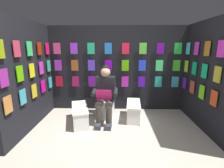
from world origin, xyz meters
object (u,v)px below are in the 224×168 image
at_px(comic_longbox_far, 80,115).
at_px(comic_longbox_near, 133,111).
at_px(toilet, 106,103).
at_px(person_reading, 105,94).

bearing_deg(comic_longbox_far, comic_longbox_near, 175.86).
bearing_deg(toilet, person_reading, 90.35).
relative_size(toilet, comic_longbox_far, 0.91).
bearing_deg(comic_longbox_far, person_reading, 177.15).
height_order(toilet, person_reading, person_reading).
relative_size(toilet, person_reading, 0.65).
height_order(toilet, comic_longbox_far, toilet).
height_order(person_reading, comic_longbox_far, person_reading).
bearing_deg(comic_longbox_far, toilet, -162.72).
bearing_deg(person_reading, comic_longbox_far, 15.72).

